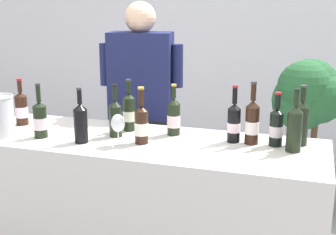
{
  "coord_description": "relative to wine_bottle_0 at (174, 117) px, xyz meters",
  "views": [
    {
      "loc": [
        0.93,
        -2.37,
        1.72
      ],
      "look_at": [
        0.16,
        0.0,
        1.07
      ],
      "focal_mm": 48.58,
      "sensor_mm": 36.0,
      "label": 1
    }
  ],
  "objects": [
    {
      "name": "wine_glass",
      "position": [
        -0.23,
        -0.3,
        0.01
      ],
      "size": [
        0.08,
        0.08,
        0.18
      ],
      "color": "silver",
      "rests_on": "counter"
    },
    {
      "name": "wine_bottle_3",
      "position": [
        0.61,
        -0.03,
        -0.0
      ],
      "size": [
        0.08,
        0.08,
        0.31
      ],
      "color": "black",
      "rests_on": "counter"
    },
    {
      "name": "wine_bottle_7",
      "position": [
        -0.12,
        -0.22,
        0.0
      ],
      "size": [
        0.08,
        0.08,
        0.33
      ],
      "color": "black",
      "rests_on": "counter"
    },
    {
      "name": "wine_bottle_10",
      "position": [
        -0.29,
        0.0,
        0.01
      ],
      "size": [
        0.08,
        0.08,
        0.33
      ],
      "color": "black",
      "rests_on": "counter"
    },
    {
      "name": "wine_bottle_1",
      "position": [
        -0.32,
        -0.14,
        0.01
      ],
      "size": [
        0.08,
        0.08,
        0.32
      ],
      "color": "black",
      "rests_on": "counter"
    },
    {
      "name": "wine_bottle_5",
      "position": [
        0.37,
        -0.03,
        0.0
      ],
      "size": [
        0.08,
        0.08,
        0.33
      ],
      "color": "black",
      "rests_on": "counter"
    },
    {
      "name": "wine_bottle_9",
      "position": [
        0.48,
        -0.03,
        0.02
      ],
      "size": [
        0.08,
        0.08,
        0.36
      ],
      "color": "black",
      "rests_on": "counter"
    },
    {
      "name": "wine_bottle_8",
      "position": [
        -1.02,
        -0.09,
        -0.0
      ],
      "size": [
        0.08,
        0.08,
        0.31
      ],
      "color": "black",
      "rests_on": "counter"
    },
    {
      "name": "wine_bottle_2",
      "position": [
        -0.46,
        -0.32,
        0.01
      ],
      "size": [
        0.08,
        0.08,
        0.32
      ],
      "color": "black",
      "rests_on": "counter"
    },
    {
      "name": "counter",
      "position": [
        -0.14,
        -0.17,
        -0.57
      ],
      "size": [
        2.12,
        0.7,
        0.92
      ],
      "primitive_type": "cube",
      "color": "beige",
      "rests_on": "ground_plane"
    },
    {
      "name": "wine_bottle_11",
      "position": [
        0.71,
        -0.1,
        0.02
      ],
      "size": [
        0.08,
        0.08,
        0.34
      ],
      "color": "black",
      "rests_on": "counter"
    },
    {
      "name": "wall_back",
      "position": [
        -0.14,
        2.43,
        0.36
      ],
      "size": [
        8.0,
        0.1,
        2.8
      ],
      "primitive_type": "cube",
      "color": "white",
      "rests_on": "ground_plane"
    },
    {
      "name": "wine_bottle_0",
      "position": [
        0.0,
        0.0,
        0.0
      ],
      "size": [
        0.08,
        0.08,
        0.31
      ],
      "color": "black",
      "rests_on": "counter"
    },
    {
      "name": "person_server",
      "position": [
        -0.38,
        0.44,
        -0.2
      ],
      "size": [
        0.59,
        0.31,
        1.72
      ],
      "color": "black",
      "rests_on": "ground_plane"
    },
    {
      "name": "wine_bottle_4",
      "position": [
        -0.74,
        -0.3,
        -0.0
      ],
      "size": [
        0.08,
        0.08,
        0.33
      ],
      "color": "black",
      "rests_on": "counter"
    },
    {
      "name": "wine_bottle_6",
      "position": [
        0.74,
        0.03,
        0.02
      ],
      "size": [
        0.08,
        0.08,
        0.34
      ],
      "color": "black",
      "rests_on": "counter"
    },
    {
      "name": "potted_shrub",
      "position": [
        0.77,
        1.13,
        -0.1
      ],
      "size": [
        0.56,
        0.54,
        1.28
      ],
      "color": "brown",
      "rests_on": "ground_plane"
    }
  ]
}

